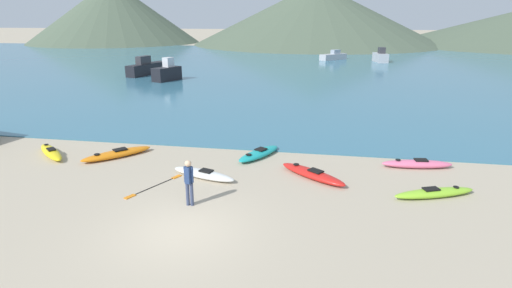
{
  "coord_description": "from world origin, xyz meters",
  "views": [
    {
      "loc": [
        4.22,
        -10.38,
        6.36
      ],
      "look_at": [
        1.05,
        7.58,
        0.5
      ],
      "focal_mm": 28.0,
      "sensor_mm": 36.0,
      "label": 1
    }
  ],
  "objects_px": {
    "kayak_on_sand_3": "(434,193)",
    "moored_boat_4": "(167,73)",
    "kayak_on_sand_6": "(259,154)",
    "kayak_on_sand_1": "(312,174)",
    "kayak_on_sand_5": "(203,174)",
    "moored_boat_0": "(147,68)",
    "kayak_on_sand_2": "(417,164)",
    "kayak_on_sand_0": "(117,154)",
    "moored_boat_1": "(333,56)",
    "moored_boat_3": "(380,57)",
    "kayak_on_sand_4": "(51,152)",
    "person_near_foreground": "(189,180)",
    "loose_paddle": "(155,186)"
  },
  "relations": [
    {
      "from": "kayak_on_sand_4",
      "to": "kayak_on_sand_6",
      "type": "relative_size",
      "value": 0.92
    },
    {
      "from": "kayak_on_sand_0",
      "to": "kayak_on_sand_3",
      "type": "xyz_separation_m",
      "value": [
        13.7,
        -2.0,
        -0.01
      ]
    },
    {
      "from": "kayak_on_sand_6",
      "to": "kayak_on_sand_1",
      "type": "bearing_deg",
      "value": -39.87
    },
    {
      "from": "kayak_on_sand_5",
      "to": "moored_boat_0",
      "type": "relative_size",
      "value": 0.49
    },
    {
      "from": "kayak_on_sand_0",
      "to": "moored_boat_4",
      "type": "xyz_separation_m",
      "value": [
        -6.51,
        22.39,
        0.7
      ]
    },
    {
      "from": "kayak_on_sand_1",
      "to": "kayak_on_sand_5",
      "type": "relative_size",
      "value": 1.0
    },
    {
      "from": "kayak_on_sand_3",
      "to": "kayak_on_sand_6",
      "type": "relative_size",
      "value": 1.11
    },
    {
      "from": "kayak_on_sand_0",
      "to": "kayak_on_sand_6",
      "type": "xyz_separation_m",
      "value": [
        6.61,
        1.21,
        -0.0
      ]
    },
    {
      "from": "kayak_on_sand_5",
      "to": "kayak_on_sand_2",
      "type": "bearing_deg",
      "value": 16.96
    },
    {
      "from": "moored_boat_4",
      "to": "loose_paddle",
      "type": "relative_size",
      "value": 1.28
    },
    {
      "from": "kayak_on_sand_5",
      "to": "kayak_on_sand_0",
      "type": "bearing_deg",
      "value": 160.21
    },
    {
      "from": "kayak_on_sand_1",
      "to": "kayak_on_sand_3",
      "type": "bearing_deg",
      "value": -13.04
    },
    {
      "from": "kayak_on_sand_6",
      "to": "moored_boat_0",
      "type": "bearing_deg",
      "value": 124.29
    },
    {
      "from": "kayak_on_sand_5",
      "to": "person_near_foreground",
      "type": "xyz_separation_m",
      "value": [
        0.29,
        -2.51,
        0.8
      ]
    },
    {
      "from": "kayak_on_sand_0",
      "to": "moored_boat_3",
      "type": "distance_m",
      "value": 47.45
    },
    {
      "from": "kayak_on_sand_6",
      "to": "moored_boat_4",
      "type": "bearing_deg",
      "value": 121.78
    },
    {
      "from": "kayak_on_sand_3",
      "to": "kayak_on_sand_5",
      "type": "distance_m",
      "value": 8.93
    },
    {
      "from": "kayak_on_sand_4",
      "to": "moored_boat_4",
      "type": "distance_m",
      "value": 22.98
    },
    {
      "from": "kayak_on_sand_5",
      "to": "moored_boat_1",
      "type": "relative_size",
      "value": 0.69
    },
    {
      "from": "kayak_on_sand_4",
      "to": "moored_boat_0",
      "type": "bearing_deg",
      "value": 105.25
    },
    {
      "from": "kayak_on_sand_0",
      "to": "moored_boat_0",
      "type": "xyz_separation_m",
      "value": [
        -10.46,
        26.23,
        0.63
      ]
    },
    {
      "from": "kayak_on_sand_2",
      "to": "kayak_on_sand_5",
      "type": "distance_m",
      "value": 9.31
    },
    {
      "from": "kayak_on_sand_3",
      "to": "moored_boat_4",
      "type": "xyz_separation_m",
      "value": [
        -20.22,
        24.39,
        0.71
      ]
    },
    {
      "from": "kayak_on_sand_1",
      "to": "moored_boat_3",
      "type": "relative_size",
      "value": 0.82
    },
    {
      "from": "kayak_on_sand_5",
      "to": "kayak_on_sand_6",
      "type": "distance_m",
      "value": 3.45
    },
    {
      "from": "kayak_on_sand_1",
      "to": "moored_boat_3",
      "type": "height_order",
      "value": "moored_boat_3"
    },
    {
      "from": "kayak_on_sand_2",
      "to": "kayak_on_sand_3",
      "type": "xyz_separation_m",
      "value": [
        0.03,
        -3.0,
        -0.02
      ]
    },
    {
      "from": "kayak_on_sand_6",
      "to": "kayak_on_sand_2",
      "type": "bearing_deg",
      "value": -1.69
    },
    {
      "from": "kayak_on_sand_1",
      "to": "kayak_on_sand_6",
      "type": "bearing_deg",
      "value": 140.13
    },
    {
      "from": "moored_boat_0",
      "to": "moored_boat_3",
      "type": "distance_m",
      "value": 32.9
    },
    {
      "from": "kayak_on_sand_0",
      "to": "kayak_on_sand_2",
      "type": "relative_size",
      "value": 0.96
    },
    {
      "from": "kayak_on_sand_3",
      "to": "moored_boat_4",
      "type": "height_order",
      "value": "moored_boat_4"
    },
    {
      "from": "kayak_on_sand_0",
      "to": "kayak_on_sand_1",
      "type": "relative_size",
      "value": 0.98
    },
    {
      "from": "moored_boat_3",
      "to": "kayak_on_sand_3",
      "type": "bearing_deg",
      "value": -94.13
    },
    {
      "from": "kayak_on_sand_2",
      "to": "kayak_on_sand_4",
      "type": "height_order",
      "value": "kayak_on_sand_2"
    },
    {
      "from": "kayak_on_sand_0",
      "to": "kayak_on_sand_2",
      "type": "distance_m",
      "value": 13.71
    },
    {
      "from": "kayak_on_sand_6",
      "to": "loose_paddle",
      "type": "height_order",
      "value": "kayak_on_sand_6"
    },
    {
      "from": "kayak_on_sand_1",
      "to": "kayak_on_sand_2",
      "type": "bearing_deg",
      "value": 23.65
    },
    {
      "from": "moored_boat_4",
      "to": "kayak_on_sand_0",
      "type": "bearing_deg",
      "value": -73.78
    },
    {
      "from": "kayak_on_sand_4",
      "to": "person_near_foreground",
      "type": "bearing_deg",
      "value": -25.13
    },
    {
      "from": "kayak_on_sand_1",
      "to": "moored_boat_0",
      "type": "distance_m",
      "value": 33.56
    },
    {
      "from": "moored_boat_4",
      "to": "kayak_on_sand_3",
      "type": "bearing_deg",
      "value": -50.35
    },
    {
      "from": "moored_boat_1",
      "to": "moored_boat_4",
      "type": "relative_size",
      "value": 1.3
    },
    {
      "from": "kayak_on_sand_0",
      "to": "moored_boat_0",
      "type": "bearing_deg",
      "value": 111.74
    },
    {
      "from": "kayak_on_sand_1",
      "to": "kayak_on_sand_2",
      "type": "distance_m",
      "value": 4.88
    },
    {
      "from": "kayak_on_sand_2",
      "to": "kayak_on_sand_5",
      "type": "xyz_separation_m",
      "value": [
        -8.9,
        -2.71,
        -0.02
      ]
    },
    {
      "from": "kayak_on_sand_0",
      "to": "loose_paddle",
      "type": "distance_m",
      "value": 4.3
    },
    {
      "from": "kayak_on_sand_4",
      "to": "kayak_on_sand_0",
      "type": "bearing_deg",
      "value": 6.14
    },
    {
      "from": "kayak_on_sand_5",
      "to": "loose_paddle",
      "type": "distance_m",
      "value": 2.02
    },
    {
      "from": "moored_boat_4",
      "to": "kayak_on_sand_6",
      "type": "bearing_deg",
      "value": -58.22
    }
  ]
}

